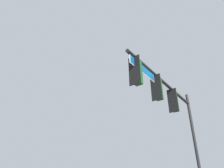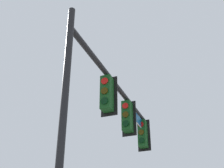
# 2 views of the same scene
# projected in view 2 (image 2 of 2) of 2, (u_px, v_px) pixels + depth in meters

# --- Properties ---
(signal_pole_near) EXTENTS (6.85, 1.63, 7.44)m
(signal_pole_near) POSITION_uv_depth(u_px,v_px,m) (116.00, 116.00, 9.80)
(signal_pole_near) COLOR black
(signal_pole_near) RESTS_ON ground_plane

